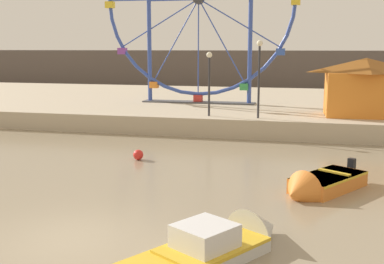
# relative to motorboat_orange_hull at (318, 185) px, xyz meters

# --- Properties ---
(ground_plane) EXTENTS (240.00, 240.00, 0.00)m
(ground_plane) POSITION_rel_motorboat_orange_hull_xyz_m (-6.06, -5.60, -0.28)
(ground_plane) COLOR gray
(quay_promenade) EXTENTS (110.00, 21.26, 1.03)m
(quay_promenade) POSITION_rel_motorboat_orange_hull_xyz_m (-6.06, 19.47, 0.24)
(quay_promenade) COLOR #B7A88E
(quay_promenade) RESTS_ON ground_plane
(distant_town_skyline) EXTENTS (140.00, 3.00, 4.40)m
(distant_town_skyline) POSITION_rel_motorboat_orange_hull_xyz_m (-6.06, 41.90, 1.92)
(distant_town_skyline) COLOR #564C47
(distant_town_skyline) RESTS_ON ground_plane
(motorboat_orange_hull) EXTENTS (3.09, 3.77, 1.31)m
(motorboat_orange_hull) POSITION_rel_motorboat_orange_hull_xyz_m (0.00, 0.00, 0.00)
(motorboat_orange_hull) COLOR orange
(motorboat_orange_hull) RESTS_ON ground_plane
(motorboat_pale_grey) EXTENTS (3.87, 5.09, 1.38)m
(motorboat_pale_grey) POSITION_rel_motorboat_orange_hull_xyz_m (-2.23, -5.53, -0.02)
(motorboat_pale_grey) COLOR silver
(motorboat_pale_grey) RESTS_ON ground_plane
(ferris_wheel_blue_frame) EXTENTS (13.13, 1.20, 13.29)m
(ferris_wheel_blue_frame) POSITION_rel_motorboat_orange_hull_xyz_m (-7.81, 16.16, 7.43)
(ferris_wheel_blue_frame) COLOR #334CA8
(ferris_wheel_blue_frame) RESTS_ON quay_promenade
(carnival_booth_orange_canopy) EXTENTS (4.66, 3.11, 3.17)m
(carnival_booth_orange_canopy) POSITION_rel_motorboat_orange_hull_xyz_m (2.49, 11.98, 2.40)
(carnival_booth_orange_canopy) COLOR orange
(carnival_booth_orange_canopy) RESTS_ON quay_promenade
(promenade_lamp_near) EXTENTS (0.32, 0.32, 3.50)m
(promenade_lamp_near) POSITION_rel_motorboat_orange_hull_xyz_m (-5.78, 10.02, 3.07)
(promenade_lamp_near) COLOR #2D2D33
(promenade_lamp_near) RESTS_ON quay_promenade
(promenade_lamp_far) EXTENTS (0.32, 0.32, 4.11)m
(promenade_lamp_far) POSITION_rel_motorboat_orange_hull_xyz_m (-3.06, 9.83, 3.42)
(promenade_lamp_far) COLOR #2D2D33
(promenade_lamp_far) RESTS_ON quay_promenade
(mooring_buoy_orange) EXTENTS (0.44, 0.44, 0.44)m
(mooring_buoy_orange) POSITION_rel_motorboat_orange_hull_xyz_m (-7.44, 3.18, -0.06)
(mooring_buoy_orange) COLOR red
(mooring_buoy_orange) RESTS_ON ground_plane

